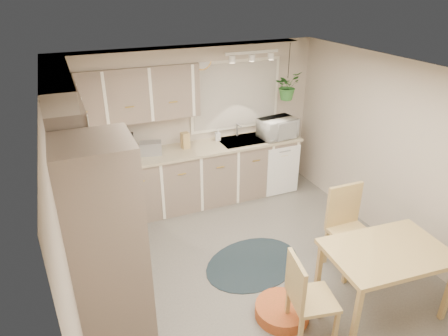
{
  "coord_description": "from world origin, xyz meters",
  "views": [
    {
      "loc": [
        -1.84,
        -3.48,
        3.25
      ],
      "look_at": [
        -0.14,
        0.55,
        1.16
      ],
      "focal_mm": 32.0,
      "sensor_mm": 36.0,
      "label": 1
    }
  ],
  "objects_px": {
    "dining_table": "(382,279)",
    "braided_rug": "(253,263)",
    "chair_back": "(353,232)",
    "microwave": "(278,126)",
    "pet_bed": "(282,311)",
    "chair_left": "(313,297)"
  },
  "relations": [
    {
      "from": "dining_table",
      "to": "braided_rug",
      "type": "xyz_separation_m",
      "value": [
        -0.91,
        1.18,
        -0.38
      ]
    },
    {
      "from": "dining_table",
      "to": "chair_back",
      "type": "xyz_separation_m",
      "value": [
        0.13,
        0.66,
        0.14
      ]
    },
    {
      "from": "dining_table",
      "to": "microwave",
      "type": "height_order",
      "value": "microwave"
    },
    {
      "from": "braided_rug",
      "to": "pet_bed",
      "type": "height_order",
      "value": "pet_bed"
    },
    {
      "from": "microwave",
      "to": "braided_rug",
      "type": "bearing_deg",
      "value": -134.26
    },
    {
      "from": "chair_back",
      "to": "dining_table",
      "type": "bearing_deg",
      "value": 79.63
    },
    {
      "from": "dining_table",
      "to": "microwave",
      "type": "bearing_deg",
      "value": 83.86
    },
    {
      "from": "dining_table",
      "to": "chair_left",
      "type": "relative_size",
      "value": 1.3
    },
    {
      "from": "chair_back",
      "to": "microwave",
      "type": "xyz_separation_m",
      "value": [
        0.17,
        2.15,
        0.61
      ]
    },
    {
      "from": "pet_bed",
      "to": "braided_rug",
      "type": "bearing_deg",
      "value": 83.64
    },
    {
      "from": "dining_table",
      "to": "microwave",
      "type": "relative_size",
      "value": 2.14
    },
    {
      "from": "microwave",
      "to": "chair_left",
      "type": "bearing_deg",
      "value": -120.16
    },
    {
      "from": "dining_table",
      "to": "microwave",
      "type": "distance_m",
      "value": 2.92
    },
    {
      "from": "chair_left",
      "to": "microwave",
      "type": "height_order",
      "value": "microwave"
    },
    {
      "from": "dining_table",
      "to": "braided_rug",
      "type": "relative_size",
      "value": 0.95
    },
    {
      "from": "microwave",
      "to": "dining_table",
      "type": "bearing_deg",
      "value": -103.66
    },
    {
      "from": "chair_back",
      "to": "braided_rug",
      "type": "relative_size",
      "value": 0.82
    },
    {
      "from": "chair_back",
      "to": "microwave",
      "type": "distance_m",
      "value": 2.24
    },
    {
      "from": "chair_back",
      "to": "braided_rug",
      "type": "height_order",
      "value": "chair_back"
    },
    {
      "from": "chair_left",
      "to": "braided_rug",
      "type": "bearing_deg",
      "value": -166.7
    },
    {
      "from": "dining_table",
      "to": "pet_bed",
      "type": "relative_size",
      "value": 2.11
    },
    {
      "from": "chair_back",
      "to": "chair_left",
      "type": "bearing_deg",
      "value": 34.65
    }
  ]
}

